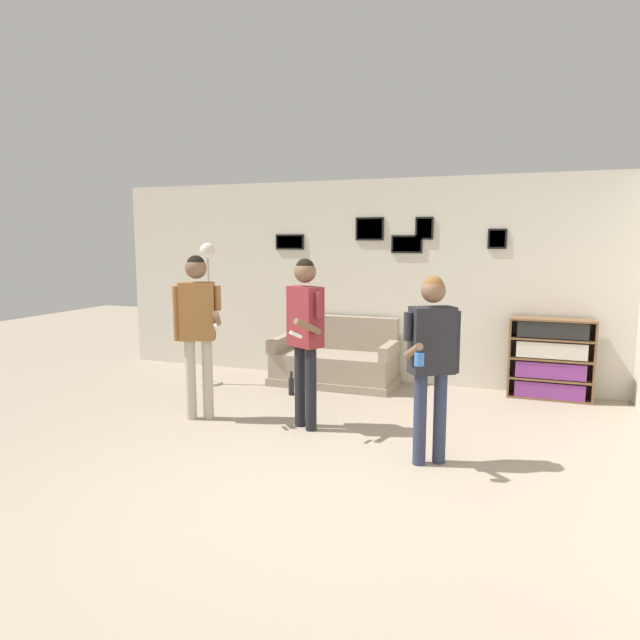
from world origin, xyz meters
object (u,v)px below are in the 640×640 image
at_px(bookshelf, 551,359).
at_px(person_player_foreground_left, 197,319).
at_px(couch, 335,362).
at_px(person_player_foreground_center, 305,325).
at_px(bottle_on_floor, 291,386).
at_px(floor_lamp, 209,288).
at_px(person_watcher_holding_cup, 432,351).

distance_m(bookshelf, person_player_foreground_left, 4.18).
height_order(couch, person_player_foreground_center, person_player_foreground_center).
bearing_deg(bottle_on_floor, floor_lamp, 173.68).
relative_size(person_player_foreground_left, person_player_foreground_center, 1.01).
height_order(floor_lamp, person_player_foreground_left, floor_lamp).
bearing_deg(bottle_on_floor, couch, 66.12).
relative_size(person_player_foreground_center, bottle_on_floor, 5.80).
relative_size(person_player_foreground_left, person_watcher_holding_cup, 1.08).
bearing_deg(bookshelf, floor_lamp, -169.33).
relative_size(person_player_foreground_left, bottle_on_floor, 5.88).
distance_m(couch, bookshelf, 2.68).
bearing_deg(floor_lamp, person_player_foreground_left, -63.66).
bearing_deg(person_watcher_holding_cup, couch, 124.90).
relative_size(couch, bookshelf, 1.67).
height_order(person_player_foreground_center, person_watcher_holding_cup, person_player_foreground_center).
height_order(person_player_foreground_left, bottle_on_floor, person_player_foreground_left).
relative_size(floor_lamp, person_player_foreground_center, 1.08).
bearing_deg(person_player_foreground_center, bookshelf, 40.70).
relative_size(couch, floor_lamp, 0.87).
distance_m(person_player_foreground_left, bottle_on_floor, 1.64).
height_order(bookshelf, person_watcher_holding_cup, person_watcher_holding_cup).
distance_m(bookshelf, bottle_on_floor, 3.15).
relative_size(couch, person_watcher_holding_cup, 1.01).
bearing_deg(person_player_foreground_left, person_watcher_holding_cup, -9.29).
bearing_deg(floor_lamp, person_watcher_holding_cup, -28.88).
xyz_separation_m(couch, person_player_foreground_left, (-0.88, -1.94, 0.79)).
xyz_separation_m(bookshelf, person_player_foreground_left, (-3.54, -2.13, 0.60)).
bearing_deg(couch, floor_lamp, -158.90).
height_order(couch, floor_lamp, floor_lamp).
distance_m(bookshelf, person_watcher_holding_cup, 2.79).
bearing_deg(floor_lamp, couch, 21.10).
height_order(couch, bottle_on_floor, couch).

